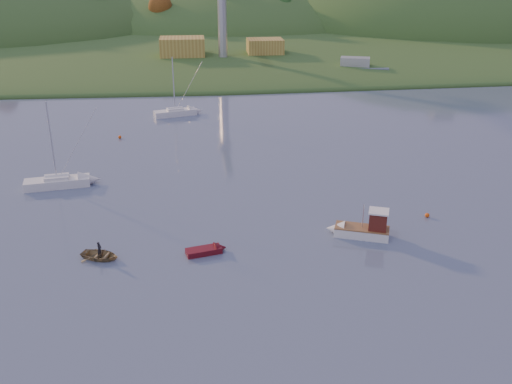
{
  "coord_description": "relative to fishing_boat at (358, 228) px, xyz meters",
  "views": [
    {
      "loc": [
        -5.81,
        -23.5,
        26.55
      ],
      "look_at": [
        0.44,
        32.39,
        2.93
      ],
      "focal_mm": 40.0,
      "sensor_mm": 36.0,
      "label": 1
    }
  ],
  "objects": [
    {
      "name": "far_shore",
      "position": [
        -10.18,
        203.3,
        -0.89
      ],
      "size": [
        620.0,
        220.0,
        1.5
      ],
      "primitive_type": "cube",
      "color": "#2B5522",
      "rests_on": "ground"
    },
    {
      "name": "shore_slope",
      "position": [
        -10.18,
        138.3,
        -0.89
      ],
      "size": [
        640.0,
        150.0,
        7.0
      ],
      "primitive_type": "ellipsoid",
      "color": "#2B5522",
      "rests_on": "ground"
    },
    {
      "name": "hill_center",
      "position": [
        -0.18,
        183.3,
        -0.89
      ],
      "size": [
        140.0,
        120.0,
        36.0
      ],
      "primitive_type": "ellipsoid",
      "color": "#2B5522",
      "rests_on": "ground"
    },
    {
      "name": "hill_right",
      "position": [
        84.82,
        168.3,
        -0.89
      ],
      "size": [
        150.0,
        130.0,
        60.0
      ],
      "primitive_type": "ellipsoid",
      "color": "#2B5522",
      "rests_on": "ground"
    },
    {
      "name": "hillside_trees",
      "position": [
        -10.18,
        158.3,
        -0.89
      ],
      "size": [
        280.0,
        50.0,
        32.0
      ],
      "primitive_type": null,
      "color": "#184319",
      "rests_on": "ground"
    },
    {
      "name": "wharf",
      "position": [
        -5.18,
        95.3,
        0.31
      ],
      "size": [
        42.0,
        16.0,
        2.4
      ],
      "primitive_type": "cube",
      "color": "slate",
      "rests_on": "ground"
    },
    {
      "name": "shed_west",
      "position": [
        -18.18,
        96.3,
        3.91
      ],
      "size": [
        11.0,
        8.0,
        4.8
      ],
      "primitive_type": "cube",
      "color": "#A88538",
      "rests_on": "wharf"
    },
    {
      "name": "shed_east",
      "position": [
        2.82,
        97.3,
        3.51
      ],
      "size": [
        9.0,
        7.0,
        4.0
      ],
      "primitive_type": "cube",
      "color": "#A88538",
      "rests_on": "wharf"
    },
    {
      "name": "fishing_boat",
      "position": [
        0.0,
        0.0,
        0.0
      ],
      "size": [
        6.63,
        4.09,
        4.05
      ],
      "rotation": [
        0.0,
        0.0,
        2.78
      ],
      "color": "white",
      "rests_on": "ground"
    },
    {
      "name": "sailboat_near",
      "position": [
        -33.03,
        16.99,
        -0.19
      ],
      "size": [
        7.97,
        3.44,
        10.69
      ],
      "rotation": [
        0.0,
        0.0,
        0.15
      ],
      "color": "silver",
      "rests_on": "ground"
    },
    {
      "name": "sailboat_far",
      "position": [
        -19.28,
        48.91,
        -0.21
      ],
      "size": [
        7.72,
        4.19,
        10.26
      ],
      "rotation": [
        0.0,
        0.0,
        0.28
      ],
      "color": "white",
      "rests_on": "ground"
    },
    {
      "name": "canoe",
      "position": [
        -25.33,
        -1.89,
        -0.51
      ],
      "size": [
        4.42,
        3.83,
        0.77
      ],
      "primitive_type": "imported",
      "rotation": [
        0.0,
        0.0,
        1.19
      ],
      "color": "#937D51",
      "rests_on": "ground"
    },
    {
      "name": "paddler",
      "position": [
        -25.33,
        -1.89,
        -0.14
      ],
      "size": [
        0.54,
        0.64,
        1.5
      ],
      "primitive_type": "imported",
      "rotation": [
        0.0,
        0.0,
        1.19
      ],
      "color": "black",
      "rests_on": "ground"
    },
    {
      "name": "red_tender",
      "position": [
        -14.88,
        -1.77,
        -0.61
      ],
      "size": [
        4.16,
        2.24,
        1.35
      ],
      "rotation": [
        0.0,
        0.0,
        0.24
      ],
      "color": "#5A0C15",
      "rests_on": "ground"
    },
    {
      "name": "work_vessel",
      "position": [
        22.09,
        81.3,
        0.55
      ],
      "size": [
        16.72,
        10.08,
        4.05
      ],
      "rotation": [
        0.0,
        0.0,
        -0.3
      ],
      "color": "slate",
      "rests_on": "ground"
    },
    {
      "name": "buoy_1",
      "position": [
        8.75,
        3.48,
        -0.64
      ],
      "size": [
        0.5,
        0.5,
        0.5
      ],
      "primitive_type": "sphere",
      "color": "#E64F0C",
      "rests_on": "ground"
    },
    {
      "name": "buoy_3",
      "position": [
        -27.58,
        36.26,
        -0.64
      ],
      "size": [
        0.5,
        0.5,
        0.5
      ],
      "primitive_type": "sphere",
      "color": "#E64F0C",
      "rests_on": "ground"
    }
  ]
}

